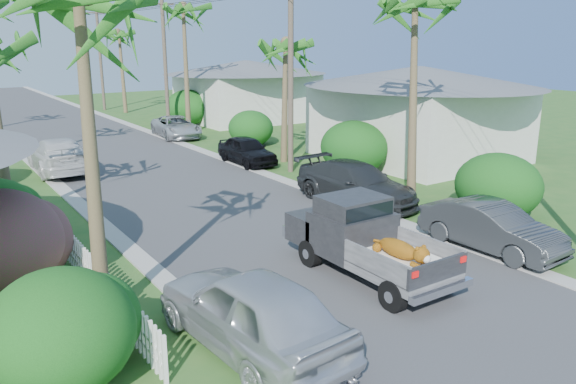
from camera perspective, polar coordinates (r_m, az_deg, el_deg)
ground at (r=14.00m, az=11.55°, el=-10.89°), size 120.00×120.00×0.00m
road at (r=35.42m, az=-18.54°, el=4.49°), size 8.00×100.00×0.02m
curb_left at (r=34.55m, az=-25.40°, el=3.59°), size 0.60×100.00×0.06m
curb_right at (r=36.76m, az=-12.09°, el=5.34°), size 0.60×100.00×0.06m
pickup_truck at (r=15.16m, az=7.23°, el=-4.49°), size 1.98×5.12×2.06m
parked_car_rn at (r=17.70m, az=19.92°, el=-3.42°), size 1.67×4.39×1.43m
parked_car_rm at (r=21.61m, az=6.90°, el=0.83°), size 2.60×5.50×1.55m
parked_car_rf at (r=28.53m, az=-4.21°, el=4.22°), size 1.72×4.10×1.38m
parked_car_rd at (r=37.17m, az=-11.29°, el=6.49°), size 2.72×5.07×1.35m
parked_car_ln at (r=11.49m, az=-3.79°, el=-11.94°), size 2.38×5.10×1.69m
parked_car_lf at (r=28.79m, az=-22.30°, el=3.46°), size 2.47×5.65×1.62m
palm_r_a at (r=21.36m, az=13.18°, el=18.39°), size 4.40×4.40×8.70m
palm_r_b at (r=28.44m, az=-0.34°, el=14.89°), size 4.40×4.40×7.20m
palm_r_c at (r=37.98m, az=-10.60°, el=17.96°), size 4.40×4.40×9.40m
palm_r_d at (r=51.13m, az=-16.77°, el=15.26°), size 4.40×4.40×8.00m
shrub_l_a at (r=11.00m, az=-22.04°, el=-12.93°), size 2.60×2.86×2.20m
shrub_l_b at (r=15.48m, az=-27.25°, el=-4.56°), size 3.00×3.30×2.60m
shrub_r_a at (r=21.01m, az=20.55°, el=0.61°), size 2.80×3.08×2.30m
shrub_r_b at (r=26.42m, az=6.69°, el=4.51°), size 3.00×3.30×2.50m
shrub_r_c at (r=33.54m, az=-3.81°, el=6.49°), size 2.60×2.86×2.10m
shrub_r_d at (r=42.58m, az=-10.11°, el=8.46°), size 3.20×3.52×2.60m
picket_fence at (r=15.55m, az=-20.06°, el=-6.82°), size 0.10×11.00×1.00m
house_right_near at (r=30.55m, az=13.01°, el=7.50°), size 8.00×9.00×4.80m
house_right_far at (r=44.75m, az=-4.23°, el=10.02°), size 9.00×8.00×4.60m
utility_pole_b at (r=26.27m, az=0.28°, el=11.92°), size 1.60×0.26×9.00m
utility_pole_c at (r=39.56m, az=-12.36°, el=12.66°), size 1.60×0.26×9.00m
utility_pole_d at (r=53.76m, az=-18.52°, el=12.80°), size 1.60×0.26×9.00m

